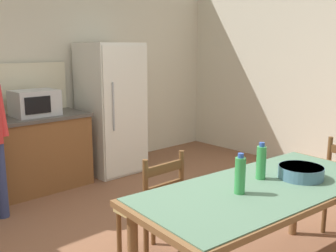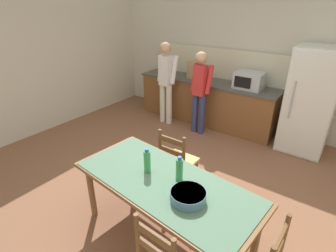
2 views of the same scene
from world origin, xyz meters
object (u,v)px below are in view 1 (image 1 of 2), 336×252
(bottle_off_centre, at_px, (261,162))
(refrigerator, at_px, (111,109))
(microwave, at_px, (35,103))
(dining_table, at_px, (263,197))
(chair_side_far_left, at_px, (153,209))
(serving_bowl, at_px, (301,171))
(bottle_near_centre, at_px, (240,175))

(bottle_off_centre, bearing_deg, refrigerator, 76.79)
(microwave, relative_size, dining_table, 0.25)
(chair_side_far_left, bearing_deg, serving_bowl, 128.95)
(serving_bowl, height_order, chair_side_far_left, chair_side_far_left)
(refrigerator, xyz_separation_m, bottle_near_centre, (-1.01, -2.90, 0.01))
(dining_table, bearing_deg, microwave, 95.52)
(bottle_near_centre, bearing_deg, serving_bowl, -11.79)
(refrigerator, distance_m, serving_bowl, 3.06)
(microwave, bearing_deg, bottle_near_centre, -89.11)
(dining_table, bearing_deg, refrigerator, 75.25)
(dining_table, xyz_separation_m, serving_bowl, (0.33, -0.10, 0.13))
(refrigerator, xyz_separation_m, dining_table, (-0.77, -2.93, -0.20))
(bottle_near_centre, height_order, serving_bowl, bottle_near_centre)
(dining_table, xyz_separation_m, bottle_near_centre, (-0.24, 0.02, 0.21))
(dining_table, height_order, chair_side_far_left, chair_side_far_left)
(microwave, distance_m, bottle_near_centre, 2.93)
(refrigerator, height_order, bottle_near_centre, refrigerator)
(microwave, height_order, bottle_near_centre, microwave)
(microwave, distance_m, bottle_off_centre, 2.88)
(dining_table, distance_m, bottle_near_centre, 0.32)
(refrigerator, relative_size, serving_bowl, 5.44)
(refrigerator, height_order, serving_bowl, refrigerator)
(microwave, bearing_deg, dining_table, -84.48)
(refrigerator, distance_m, chair_side_far_left, 2.49)
(bottle_near_centre, distance_m, serving_bowl, 0.59)
(refrigerator, xyz_separation_m, serving_bowl, (-0.44, -3.02, -0.07))
(dining_table, xyz_separation_m, bottle_off_centre, (0.11, 0.10, 0.21))
(microwave, distance_m, dining_table, 2.98)
(microwave, relative_size, serving_bowl, 1.56)
(dining_table, relative_size, chair_side_far_left, 2.19)
(bottle_off_centre, bearing_deg, microwave, 97.81)
(dining_table, bearing_deg, chair_side_far_left, 115.43)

